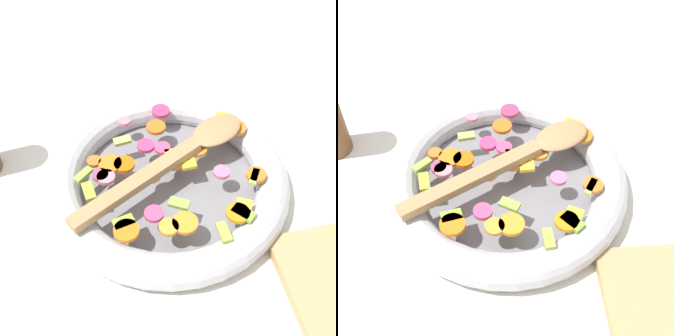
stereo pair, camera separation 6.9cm
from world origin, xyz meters
The scene contains 4 objects.
ground_plane centered at (0.00, 0.00, 0.00)m, with size 4.00×4.00×0.00m, color silver.
skillet centered at (0.00, 0.00, 0.02)m, with size 0.36×0.36×0.05m.
chopped_vegetables centered at (0.01, 0.00, 0.05)m, with size 0.28×0.29×0.01m.
wooden_spoon centered at (-0.01, 0.02, 0.06)m, with size 0.19×0.30×0.01m.
Camera 1 is at (0.44, -0.10, 0.57)m, focal length 50.00 mm.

